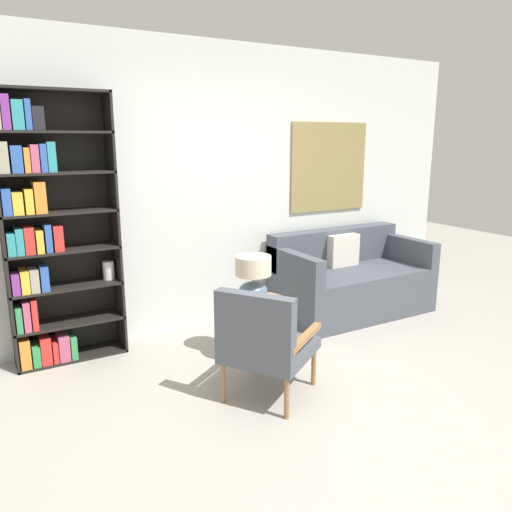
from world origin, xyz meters
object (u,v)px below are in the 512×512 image
bookshelf (46,233)px  table_lamp (253,275)px  couch (350,281)px  side_table (259,307)px  armchair (263,340)px

bookshelf → table_lamp: bookshelf is taller
couch → table_lamp: (-1.46, -0.48, 0.39)m
bookshelf → side_table: 1.81m
bookshelf → side_table: bearing=-28.4°
bookshelf → couch: bearing=-5.3°
armchair → table_lamp: table_lamp is taller
table_lamp → side_table: bearing=-66.1°
bookshelf → couch: (2.92, -0.27, -0.75)m
couch → side_table: 1.53m
bookshelf → armchair: size_ratio=2.63×
bookshelf → armchair: (1.16, -1.44, -0.63)m
armchair → side_table: (0.33, 0.63, -0.01)m
bookshelf → armchair: bearing=-51.2°
side_table → table_lamp: 0.28m
armchair → couch: (1.77, 1.16, -0.13)m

